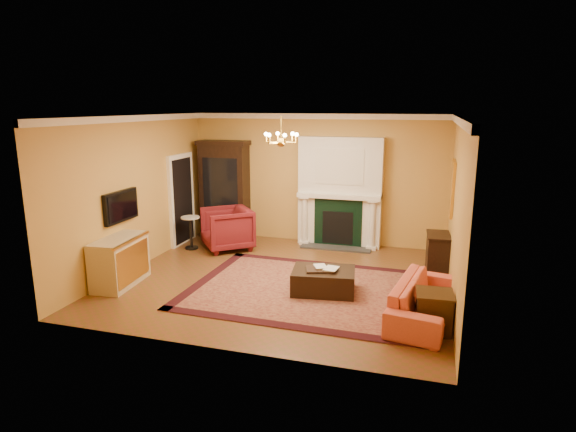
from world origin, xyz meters
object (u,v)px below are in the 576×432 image
at_px(pedestal_table, 191,230).
at_px(console_table, 437,255).
at_px(china_cabinet, 225,192).
at_px(coral_sofa, 425,294).
at_px(wingback_armchair, 227,227).
at_px(commode, 120,261).
at_px(leather_ottoman, 324,281).
at_px(end_table, 434,313).

distance_m(pedestal_table, console_table, 5.33).
height_order(china_cabinet, coral_sofa, china_cabinet).
bearing_deg(wingback_armchair, commode, -59.54).
bearing_deg(pedestal_table, leather_ottoman, -26.40).
bearing_deg(end_table, console_table, 88.64).
height_order(china_cabinet, pedestal_table, china_cabinet).
distance_m(wingback_armchair, end_table, 5.35).
height_order(pedestal_table, coral_sofa, coral_sofa).
bearing_deg(console_table, pedestal_table, 174.90).
bearing_deg(coral_sofa, china_cabinet, 63.74).
relative_size(end_table, console_table, 0.73).
bearing_deg(wingback_armchair, leather_ottoman, 14.81).
bearing_deg(china_cabinet, wingback_armchair, -65.01).
xyz_separation_m(china_cabinet, commode, (-0.52, -3.55, -0.69)).
relative_size(china_cabinet, leather_ottoman, 2.12).
xyz_separation_m(wingback_armchair, leather_ottoman, (2.65, -1.93, -0.30)).
bearing_deg(coral_sofa, leather_ottoman, 80.84).
xyz_separation_m(console_table, leather_ottoman, (-1.89, -1.54, -0.17)).
xyz_separation_m(pedestal_table, end_table, (5.27, -2.69, -0.15)).
xyz_separation_m(wingback_armchair, commode, (-0.97, -2.60, -0.08)).
distance_m(pedestal_table, commode, 2.38).
xyz_separation_m(end_table, console_table, (0.06, 2.52, 0.10)).
height_order(commode, console_table, commode).
height_order(pedestal_table, commode, commode).
xyz_separation_m(china_cabinet, coral_sofa, (4.80, -3.46, -0.73)).
bearing_deg(pedestal_table, console_table, -1.77).
height_order(end_table, leather_ottoman, end_table).
relative_size(wingback_armchair, coral_sofa, 0.51).
distance_m(china_cabinet, leather_ottoman, 4.33).
xyz_separation_m(commode, leather_ottoman, (3.62, 0.67, -0.22)).
bearing_deg(coral_sofa, pedestal_table, 75.58).
distance_m(end_table, console_table, 2.53).
height_order(wingback_armchair, console_table, wingback_armchair).
bearing_deg(console_table, end_table, -94.69).
relative_size(commode, console_table, 1.54).
distance_m(coral_sofa, leather_ottoman, 1.81).
distance_m(china_cabinet, wingback_armchair, 1.22).
xyz_separation_m(coral_sofa, end_table, (0.13, -0.41, -0.12)).
xyz_separation_m(coral_sofa, leather_ottoman, (-1.70, 0.58, -0.18)).
distance_m(wingback_armchair, console_table, 4.56).
distance_m(commode, leather_ottoman, 3.68).
relative_size(commode, coral_sofa, 0.58).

